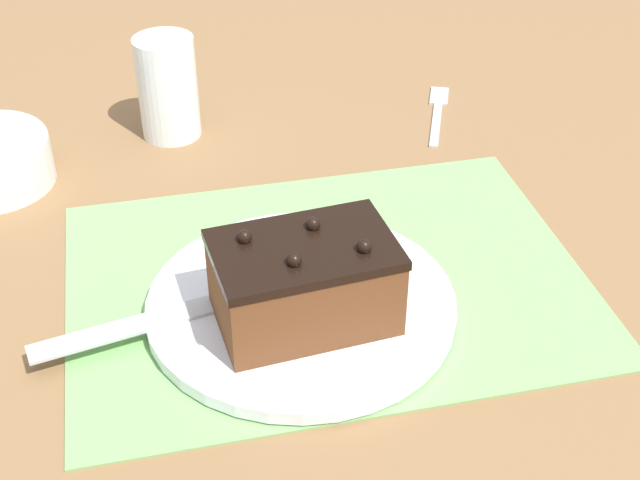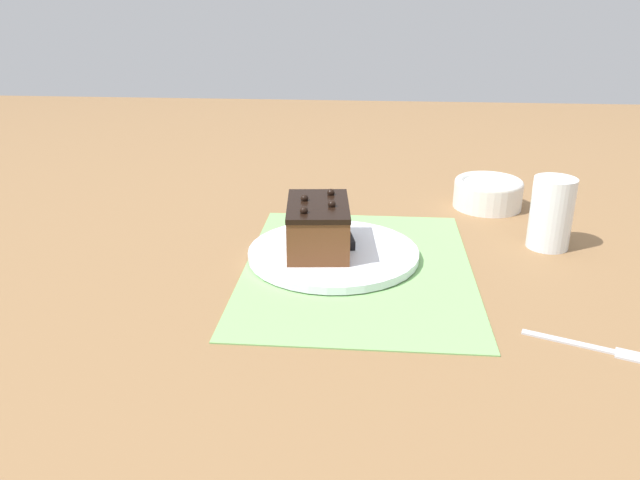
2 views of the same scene
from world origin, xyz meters
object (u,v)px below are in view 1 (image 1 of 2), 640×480
at_px(cake_plate, 301,305).
at_px(drinking_glass, 168,88).
at_px(chocolate_cake, 304,282).
at_px(serving_knife, 216,300).
at_px(dessert_fork, 438,109).

relative_size(cake_plate, drinking_glass, 2.28).
xyz_separation_m(cake_plate, chocolate_cake, (-0.00, -0.02, 0.04)).
distance_m(chocolate_cake, serving_knife, 0.08).
relative_size(drinking_glass, dessert_fork, 0.80).
height_order(cake_plate, drinking_glass, drinking_glass).
xyz_separation_m(cake_plate, dessert_fork, (0.24, 0.33, -0.01)).
distance_m(serving_knife, drinking_glass, 0.34).
height_order(chocolate_cake, drinking_glass, drinking_glass).
bearing_deg(drinking_glass, serving_knife, -88.70).
distance_m(cake_plate, dessert_fork, 0.40).
relative_size(cake_plate, serving_knife, 1.14).
bearing_deg(dessert_fork, serving_knife, -112.01).
bearing_deg(dessert_fork, chocolate_cake, -102.13).
bearing_deg(cake_plate, serving_knife, 172.65).
bearing_deg(dessert_fork, drinking_glass, -160.99).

